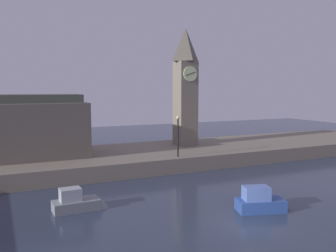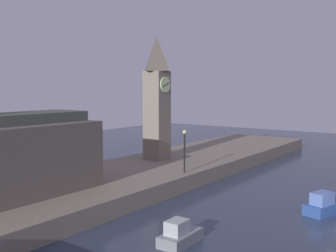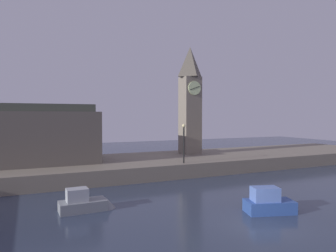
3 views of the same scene
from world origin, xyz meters
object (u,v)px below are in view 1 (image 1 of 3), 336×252
clock_tower (185,85)px  boat_tour_blue (263,202)px  boat_cruiser_grey (80,202)px  streetlamp (178,131)px  parliament_hall (3,128)px

clock_tower → boat_tour_blue: size_ratio=3.29×
clock_tower → boat_cruiser_grey: clock_tower is taller
boat_tour_blue → boat_cruiser_grey: 12.57m
streetlamp → boat_tour_blue: streetlamp is taller
boat_tour_blue → boat_cruiser_grey: boat_tour_blue is taller
parliament_hall → clock_tower: bearing=1.4°
parliament_hall → boat_tour_blue: size_ratio=3.55×
parliament_hall → boat_cruiser_grey: (4.48, -13.71, -4.02)m
streetlamp → boat_tour_blue: size_ratio=0.98×
boat_cruiser_grey → boat_tour_blue: bearing=-26.1°
streetlamp → boat_cruiser_grey: size_ratio=1.07×
parliament_hall → streetlamp: bearing=-21.6°
boat_tour_blue → boat_cruiser_grey: size_ratio=1.10×
boat_tour_blue → streetlamp: bearing=90.0°
boat_tour_blue → boat_cruiser_grey: (-11.29, 5.54, -0.10)m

